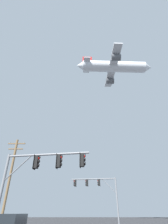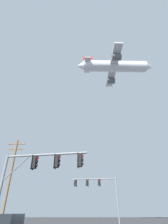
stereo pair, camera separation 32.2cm
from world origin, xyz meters
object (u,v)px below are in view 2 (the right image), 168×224
(signal_pole_near, at_px, (37,170))
(signal_pole_far, at_px, (98,188))
(utility_pole, at_px, (10,177))
(airplane, at_px, (115,67))

(signal_pole_near, relative_size, signal_pole_far, 0.94)
(utility_pole, height_order, airplane, airplane)
(signal_pole_near, bearing_deg, utility_pole, 123.26)
(signal_pole_near, bearing_deg, signal_pole_far, 70.77)
(signal_pole_near, height_order, airplane, airplane)
(signal_pole_near, xyz_separation_m, utility_pole, (-5.44, 8.30, 0.88))
(signal_pole_near, distance_m, utility_pole, 9.96)
(airplane, bearing_deg, utility_pole, -134.22)
(signal_pole_far, height_order, utility_pole, utility_pole)
(airplane, bearing_deg, signal_pole_near, -114.80)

